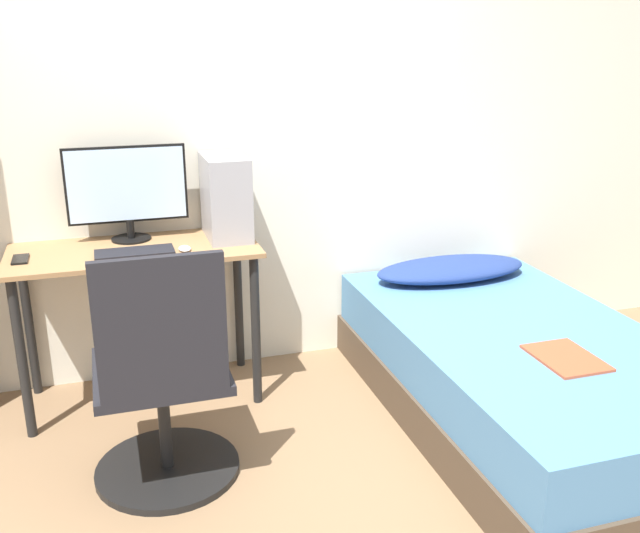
# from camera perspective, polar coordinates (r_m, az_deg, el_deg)

# --- Properties ---
(wall_back) EXTENTS (8.00, 0.05, 2.50)m
(wall_back) POSITION_cam_1_polar(r_m,az_deg,el_deg) (3.66, -9.25, 10.33)
(wall_back) COLOR silver
(wall_back) RESTS_ON ground_plane
(desk) EXTENTS (1.15, 0.53, 0.78)m
(desk) POSITION_cam_1_polar(r_m,az_deg,el_deg) (3.48, -14.48, -0.63)
(desk) COLOR #997047
(desk) RESTS_ON ground_plane
(office_chair) EXTENTS (0.59, 0.59, 1.01)m
(office_chair) POSITION_cam_1_polar(r_m,az_deg,el_deg) (2.90, -12.40, -10.17)
(office_chair) COLOR black
(office_chair) RESTS_ON ground_plane
(bed) EXTENTS (1.13, 2.00, 0.45)m
(bed) POSITION_cam_1_polar(r_m,az_deg,el_deg) (3.48, 15.82, -8.36)
(bed) COLOR #4C3D2D
(bed) RESTS_ON ground_plane
(pillow) EXTENTS (0.86, 0.36, 0.11)m
(pillow) POSITION_cam_1_polar(r_m,az_deg,el_deg) (3.96, 10.45, -0.20)
(pillow) COLOR navy
(pillow) RESTS_ON bed
(magazine) EXTENTS (0.24, 0.32, 0.01)m
(magazine) POSITION_cam_1_polar(r_m,az_deg,el_deg) (3.15, 19.09, -6.92)
(magazine) COLOR #B24C2D
(magazine) RESTS_ON bed
(monitor) EXTENTS (0.57, 0.19, 0.46)m
(monitor) POSITION_cam_1_polar(r_m,az_deg,el_deg) (3.54, -15.18, 6.01)
(monitor) COLOR black
(monitor) RESTS_ON desk
(keyboard) EXTENTS (0.35, 0.15, 0.02)m
(keyboard) POSITION_cam_1_polar(r_m,az_deg,el_deg) (3.34, -14.61, 1.07)
(keyboard) COLOR black
(keyboard) RESTS_ON desk
(pc_tower) EXTENTS (0.20, 0.35, 0.40)m
(pc_tower) POSITION_cam_1_polar(r_m,az_deg,el_deg) (3.51, -7.56, 5.55)
(pc_tower) COLOR #99999E
(pc_tower) RESTS_ON desk
(mouse) EXTENTS (0.06, 0.09, 0.02)m
(mouse) POSITION_cam_1_polar(r_m,az_deg,el_deg) (3.36, -10.77, 1.43)
(mouse) COLOR silver
(mouse) RESTS_ON desk
(phone) EXTENTS (0.07, 0.14, 0.01)m
(phone) POSITION_cam_1_polar(r_m,az_deg,el_deg) (3.43, -22.86, 0.54)
(phone) COLOR black
(phone) RESTS_ON desk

